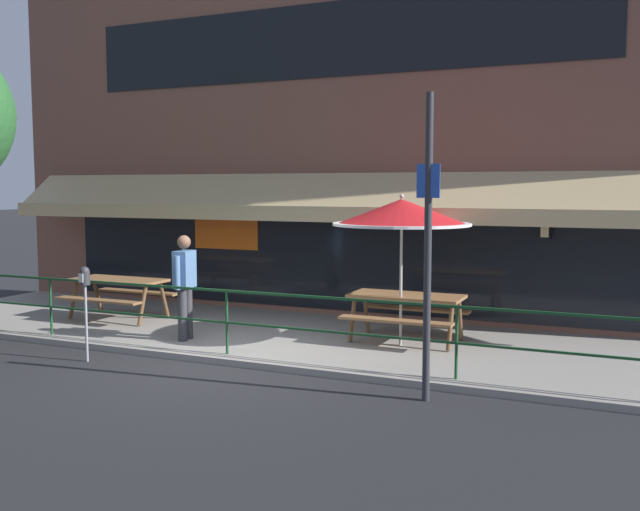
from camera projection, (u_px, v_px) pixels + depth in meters
ground_plane at (217, 365)px, 10.37m from camera, size 120.00×120.00×0.00m
patio_deck at (279, 336)px, 12.19m from camera, size 15.00×4.00×0.10m
restaurant_building at (331, 124)px, 13.85m from camera, size 15.00×1.60×7.65m
patio_railing at (227, 308)px, 10.57m from camera, size 13.84×0.04×0.97m
picnic_table_left at (118, 287)px, 13.39m from camera, size 1.80×1.42×0.76m
picnic_table_centre at (406, 304)px, 11.43m from camera, size 1.80×1.42×0.76m
patio_umbrella_centre at (402, 213)px, 11.02m from camera, size 2.14×2.14×2.38m
pedestrian_walking at (185, 282)px, 11.53m from camera, size 0.30×0.61×1.71m
parking_meter_near at (85, 285)px, 10.47m from camera, size 0.15×0.16×1.42m
street_sign_pole at (428, 245)px, 8.46m from camera, size 0.28×0.09×3.69m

